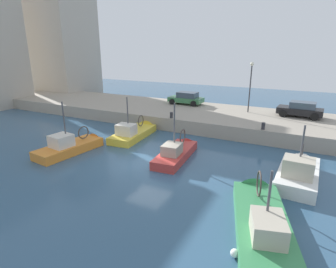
{
  "coord_description": "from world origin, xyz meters",
  "views": [
    {
      "loc": [
        -14.28,
        -8.74,
        7.25
      ],
      "look_at": [
        2.88,
        0.06,
        1.2
      ],
      "focal_mm": 29.24,
      "sensor_mm": 36.0,
      "label": 1
    }
  ],
  "objects_px": {
    "fishing_boat_yellow": "(136,135)",
    "parked_car_green": "(186,98)",
    "fishing_boat_orange": "(74,149)",
    "mooring_bollard_mid": "(263,126)",
    "fishing_boat_white": "(298,177)",
    "parked_car_black": "(301,109)",
    "mooring_bollard_north": "(171,115)",
    "fishing_boat_red": "(178,155)",
    "quay_streetlamp": "(251,79)",
    "fishing_boat_green": "(260,222)"
  },
  "relations": [
    {
      "from": "fishing_boat_green",
      "to": "parked_car_green",
      "type": "relative_size",
      "value": 1.84
    },
    {
      "from": "parked_car_black",
      "to": "quay_streetlamp",
      "type": "xyz_separation_m",
      "value": [
        -0.15,
        4.67,
        2.54
      ]
    },
    {
      "from": "quay_streetlamp",
      "to": "parked_car_black",
      "type": "bearing_deg",
      "value": -88.11
    },
    {
      "from": "fishing_boat_white",
      "to": "fishing_boat_green",
      "type": "distance_m",
      "value": 5.57
    },
    {
      "from": "fishing_boat_red",
      "to": "quay_streetlamp",
      "type": "xyz_separation_m",
      "value": [
        11.12,
        -2.48,
        4.34
      ]
    },
    {
      "from": "fishing_boat_green",
      "to": "fishing_boat_red",
      "type": "bearing_deg",
      "value": 50.21
    },
    {
      "from": "fishing_boat_white",
      "to": "parked_car_black",
      "type": "distance_m",
      "value": 11.37
    },
    {
      "from": "fishing_boat_yellow",
      "to": "mooring_bollard_north",
      "type": "relative_size",
      "value": 10.99
    },
    {
      "from": "parked_car_green",
      "to": "parked_car_black",
      "type": "bearing_deg",
      "value": -93.55
    },
    {
      "from": "fishing_boat_yellow",
      "to": "parked_car_green",
      "type": "xyz_separation_m",
      "value": [
        9.42,
        -0.66,
        1.78
      ]
    },
    {
      "from": "fishing_boat_white",
      "to": "fishing_boat_yellow",
      "type": "height_order",
      "value": "fishing_boat_yellow"
    },
    {
      "from": "fishing_boat_orange",
      "to": "quay_streetlamp",
      "type": "bearing_deg",
      "value": -35.69
    },
    {
      "from": "fishing_boat_green",
      "to": "parked_car_green",
      "type": "xyz_separation_m",
      "value": [
        17.38,
        11.03,
        1.8
      ]
    },
    {
      "from": "fishing_boat_red",
      "to": "fishing_boat_green",
      "type": "xyz_separation_m",
      "value": [
        -5.37,
        -6.45,
        -0.01
      ]
    },
    {
      "from": "fishing_boat_red",
      "to": "fishing_boat_orange",
      "type": "distance_m",
      "value": 7.72
    },
    {
      "from": "mooring_bollard_mid",
      "to": "mooring_bollard_north",
      "type": "relative_size",
      "value": 1.0
    },
    {
      "from": "fishing_boat_red",
      "to": "quay_streetlamp",
      "type": "height_order",
      "value": "quay_streetlamp"
    },
    {
      "from": "mooring_bollard_mid",
      "to": "quay_streetlamp",
      "type": "xyz_separation_m",
      "value": [
        5.65,
        2.31,
        2.98
      ]
    },
    {
      "from": "fishing_boat_red",
      "to": "parked_car_black",
      "type": "height_order",
      "value": "fishing_boat_red"
    },
    {
      "from": "fishing_boat_green",
      "to": "fishing_boat_yellow",
      "type": "xyz_separation_m",
      "value": [
        7.96,
        11.68,
        0.01
      ]
    },
    {
      "from": "fishing_boat_red",
      "to": "fishing_boat_green",
      "type": "relative_size",
      "value": 0.82
    },
    {
      "from": "fishing_boat_white",
      "to": "parked_car_black",
      "type": "bearing_deg",
      "value": 2.69
    },
    {
      "from": "parked_car_black",
      "to": "mooring_bollard_north",
      "type": "bearing_deg",
      "value": 119.26
    },
    {
      "from": "fishing_boat_red",
      "to": "mooring_bollard_north",
      "type": "height_order",
      "value": "fishing_boat_red"
    },
    {
      "from": "fishing_boat_red",
      "to": "parked_car_green",
      "type": "xyz_separation_m",
      "value": [
        12.0,
        4.57,
        1.79
      ]
    },
    {
      "from": "fishing_boat_orange",
      "to": "fishing_boat_white",
      "type": "bearing_deg",
      "value": -80.3
    },
    {
      "from": "fishing_boat_orange",
      "to": "fishing_boat_red",
      "type": "bearing_deg",
      "value": -71.11
    },
    {
      "from": "parked_car_black",
      "to": "parked_car_green",
      "type": "height_order",
      "value": "parked_car_black"
    },
    {
      "from": "mooring_bollard_mid",
      "to": "quay_streetlamp",
      "type": "distance_m",
      "value": 6.79
    },
    {
      "from": "fishing_boat_yellow",
      "to": "mooring_bollard_mid",
      "type": "relative_size",
      "value": 10.99
    },
    {
      "from": "fishing_boat_white",
      "to": "quay_streetlamp",
      "type": "xyz_separation_m",
      "value": [
        11.06,
        5.2,
        4.31
      ]
    },
    {
      "from": "parked_car_green",
      "to": "fishing_boat_white",
      "type": "bearing_deg",
      "value": -134.26
    },
    {
      "from": "parked_car_green",
      "to": "mooring_bollard_mid",
      "type": "height_order",
      "value": "parked_car_green"
    },
    {
      "from": "fishing_boat_orange",
      "to": "parked_car_black",
      "type": "distance_m",
      "value": 20.05
    },
    {
      "from": "fishing_boat_yellow",
      "to": "fishing_boat_white",
      "type": "bearing_deg",
      "value": -101.08
    },
    {
      "from": "fishing_boat_white",
      "to": "quay_streetlamp",
      "type": "distance_m",
      "value": 12.96
    },
    {
      "from": "parked_car_green",
      "to": "mooring_bollard_north",
      "type": "bearing_deg",
      "value": -168.18
    },
    {
      "from": "fishing_boat_white",
      "to": "mooring_bollard_mid",
      "type": "height_order",
      "value": "fishing_boat_white"
    },
    {
      "from": "fishing_boat_red",
      "to": "fishing_boat_yellow",
      "type": "distance_m",
      "value": 5.84
    },
    {
      "from": "parked_car_black",
      "to": "mooring_bollard_mid",
      "type": "xyz_separation_m",
      "value": [
        -5.8,
        2.36,
        -0.44
      ]
    },
    {
      "from": "fishing_boat_yellow",
      "to": "mooring_bollard_mid",
      "type": "height_order",
      "value": "fishing_boat_yellow"
    },
    {
      "from": "fishing_boat_yellow",
      "to": "parked_car_black",
      "type": "height_order",
      "value": "fishing_boat_yellow"
    },
    {
      "from": "fishing_boat_orange",
      "to": "mooring_bollard_mid",
      "type": "xyz_separation_m",
      "value": [
        7.97,
        -12.1,
        1.34
      ]
    },
    {
      "from": "mooring_bollard_north",
      "to": "quay_streetlamp",
      "type": "distance_m",
      "value": 8.55
    },
    {
      "from": "fishing_boat_red",
      "to": "parked_car_black",
      "type": "distance_m",
      "value": 13.47
    },
    {
      "from": "mooring_bollard_north",
      "to": "fishing_boat_green",
      "type": "bearing_deg",
      "value": -138.32
    },
    {
      "from": "fishing_boat_white",
      "to": "mooring_bollard_mid",
      "type": "xyz_separation_m",
      "value": [
        5.41,
        2.89,
        1.33
      ]
    },
    {
      "from": "parked_car_black",
      "to": "quay_streetlamp",
      "type": "height_order",
      "value": "quay_streetlamp"
    },
    {
      "from": "fishing_boat_orange",
      "to": "mooring_bollard_mid",
      "type": "distance_m",
      "value": 14.55
    },
    {
      "from": "fishing_boat_red",
      "to": "parked_car_black",
      "type": "bearing_deg",
      "value": -32.39
    }
  ]
}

